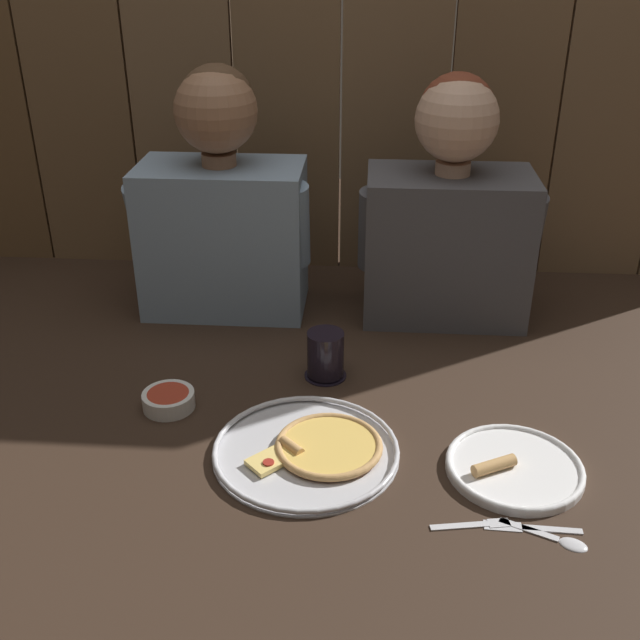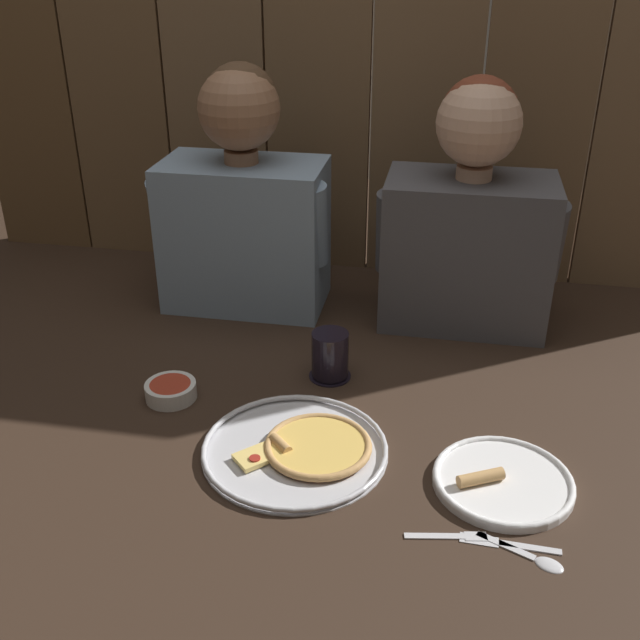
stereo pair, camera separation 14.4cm
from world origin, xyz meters
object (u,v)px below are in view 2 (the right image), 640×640
Objects in this scene: dinner_plate at (502,481)px; diner_left at (243,202)px; diner_right at (470,219)px; dipping_bowl at (171,390)px; drinking_glass at (329,356)px; pizza_tray at (302,448)px.

diner_left is (-0.62, 0.61, 0.26)m from dinner_plate.
diner_right reaches higher than dinner_plate.
diner_left is at bearing 135.26° from dinner_plate.
dipping_bowl is 0.18× the size of diner_left.
drinking_glass is at bearing -130.06° from diner_right.
diner_right reaches higher than drinking_glass.
drinking_glass is 0.33m from dipping_bowl.
pizza_tray is at bearing -65.99° from diner_left.
drinking_glass is 0.18× the size of diner_right.
dinner_plate is 0.67m from dipping_bowl.
dinner_plate is (0.36, -0.03, -0.00)m from pizza_tray.
pizza_tray is 0.69m from diner_left.
dipping_bowl is 0.52m from diner_left.
diner_right is at bearing 64.96° from pizza_tray.
dinner_plate is 2.33× the size of dipping_bowl.
dipping_bowl is (-0.30, 0.13, 0.01)m from pizza_tray.
diner_right is at bearing 97.73° from dinner_plate.
diner_left reaches higher than diner_right.
drinking_glass is 0.47m from diner_left.
dinner_plate is at bearing -39.74° from drinking_glass.
dinner_plate is at bearing -4.20° from pizza_tray.
diner_left is (0.04, 0.46, 0.25)m from dipping_bowl.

